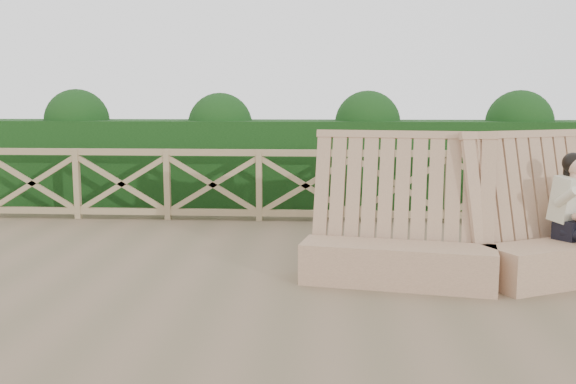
{
  "coord_description": "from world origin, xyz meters",
  "views": [
    {
      "loc": [
        0.35,
        -6.19,
        1.86
      ],
      "look_at": [
        -0.07,
        0.4,
        0.9
      ],
      "focal_mm": 40.0,
      "sensor_mm": 36.0,
      "label": 1
    }
  ],
  "objects": [
    {
      "name": "guardrail",
      "position": [
        0.0,
        3.5,
        0.55
      ],
      "size": [
        10.1,
        0.09,
        1.1
      ],
      "color": "olive",
      "rests_on": "ground"
    },
    {
      "name": "bench",
      "position": [
        1.94,
        0.36,
        0.39
      ],
      "size": [
        3.77,
        1.54,
        1.55
      ],
      "rotation": [
        0.0,
        0.0,
        0.21
      ],
      "color": "#8E6B51",
      "rests_on": "ground"
    },
    {
      "name": "hedge",
      "position": [
        0.0,
        4.7,
        0.75
      ],
      "size": [
        12.0,
        1.2,
        1.5
      ],
      "primitive_type": "cube",
      "color": "black",
      "rests_on": "ground"
    },
    {
      "name": "ground",
      "position": [
        0.0,
        0.0,
        0.0
      ],
      "size": [
        60.0,
        60.0,
        0.0
      ],
      "primitive_type": "plane",
      "color": "brown",
      "rests_on": "ground"
    }
  ]
}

